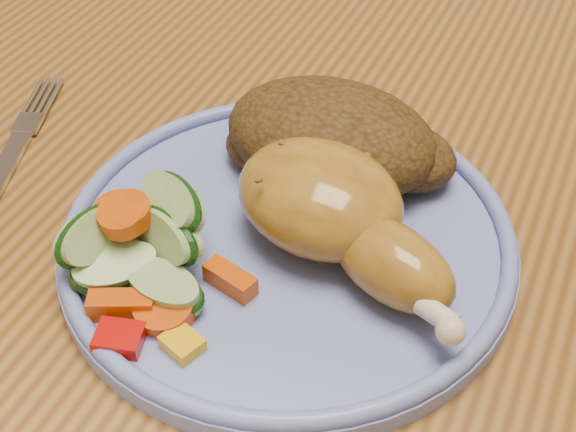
{
  "coord_description": "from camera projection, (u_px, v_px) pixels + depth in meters",
  "views": [
    {
      "loc": [
        0.08,
        -0.44,
        1.08
      ],
      "look_at": [
        -0.06,
        -0.14,
        0.78
      ],
      "focal_mm": 50.0,
      "sensor_mm": 36.0,
      "label": 1
    }
  ],
  "objects": [
    {
      "name": "fork",
      "position": [
        6.0,
        164.0,
        0.52
      ],
      "size": [
        0.07,
        0.16,
        0.0
      ],
      "color": "silver",
      "rests_on": "dining_table"
    },
    {
      "name": "chicken_leg",
      "position": [
        337.0,
        213.0,
        0.44
      ],
      "size": [
        0.16,
        0.12,
        0.05
      ],
      "color": "#A47422",
      "rests_on": "plate"
    },
    {
      "name": "vegetable_pile",
      "position": [
        139.0,
        248.0,
        0.43
      ],
      "size": [
        0.11,
        0.12,
        0.06
      ],
      "color": "#A50A05",
      "rests_on": "plate"
    },
    {
      "name": "chair_far",
      "position": [
        550.0,
        41.0,
        1.13
      ],
      "size": [
        0.42,
        0.42,
        0.91
      ],
      "color": "#4C2D16",
      "rests_on": "ground"
    },
    {
      "name": "dining_table",
      "position": [
        437.0,
        235.0,
        0.6
      ],
      "size": [
        0.9,
        1.4,
        0.75
      ],
      "color": "brown",
      "rests_on": "ground"
    },
    {
      "name": "plate_rim",
      "position": [
        288.0,
        229.0,
        0.46
      ],
      "size": [
        0.26,
        0.26,
        0.01
      ],
      "primitive_type": "torus",
      "color": "#6574BF",
      "rests_on": "plate"
    },
    {
      "name": "rice_pilaf",
      "position": [
        335.0,
        140.0,
        0.49
      ],
      "size": [
        0.14,
        0.1,
        0.06
      ],
      "color": "#463011",
      "rests_on": "plate"
    },
    {
      "name": "plate",
      "position": [
        288.0,
        242.0,
        0.47
      ],
      "size": [
        0.26,
        0.26,
        0.01
      ],
      "primitive_type": "cylinder",
      "color": "#6574BF",
      "rests_on": "dining_table"
    }
  ]
}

